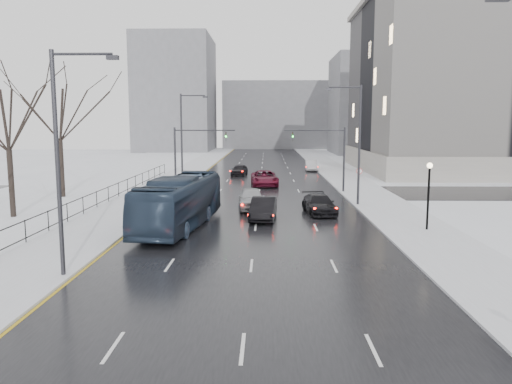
# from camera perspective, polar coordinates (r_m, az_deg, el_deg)

# --- Properties ---
(road) EXTENTS (16.00, 150.00, 0.04)m
(road) POSITION_cam_1_polar(r_m,az_deg,el_deg) (61.89, 0.54, 1.49)
(road) COLOR black
(road) RESTS_ON ground
(cross_road) EXTENTS (130.00, 10.00, 0.04)m
(cross_road) POSITION_cam_1_polar(r_m,az_deg,el_deg) (49.98, 0.37, -0.04)
(cross_road) COLOR black
(cross_road) RESTS_ON ground
(sidewalk_left) EXTENTS (5.00, 150.00, 0.16)m
(sidewalk_left) POSITION_cam_1_polar(r_m,az_deg,el_deg) (62.89, -9.08, 1.55)
(sidewalk_left) COLOR silver
(sidewalk_left) RESTS_ON ground
(sidewalk_right) EXTENTS (5.00, 150.00, 0.16)m
(sidewalk_right) POSITION_cam_1_polar(r_m,az_deg,el_deg) (62.65, 10.19, 1.50)
(sidewalk_right) COLOR silver
(sidewalk_right) RESTS_ON ground
(park_strip) EXTENTS (14.00, 150.00, 0.12)m
(park_strip) POSITION_cam_1_polar(r_m,az_deg,el_deg) (65.26, -17.31, 1.50)
(park_strip) COLOR white
(park_strip) RESTS_ON ground
(tree_park_d) EXTENTS (8.75, 8.75, 12.50)m
(tree_park_d) POSITION_cam_1_polar(r_m,az_deg,el_deg) (40.63, -25.96, -2.71)
(tree_park_d) COLOR black
(tree_park_d) RESTS_ON ground
(tree_park_e) EXTENTS (9.45, 9.45, 13.50)m
(tree_park_e) POSITION_cam_1_polar(r_m,az_deg,el_deg) (49.76, -21.15, -0.63)
(tree_park_e) COLOR black
(tree_park_e) RESTS_ON ground
(iron_fence) EXTENTS (0.06, 70.00, 1.30)m
(iron_fence) POSITION_cam_1_polar(r_m,az_deg,el_deg) (34.88, -22.00, -2.60)
(iron_fence) COLOR black
(iron_fence) RESTS_ON sidewalk_left
(streetlight_r_mid) EXTENTS (2.95, 0.25, 10.00)m
(streetlight_r_mid) POSITION_cam_1_polar(r_m,az_deg,el_deg) (42.18, 11.44, 5.98)
(streetlight_r_mid) COLOR #2D2D33
(streetlight_r_mid) RESTS_ON ground
(streetlight_l_near) EXTENTS (2.95, 0.25, 10.00)m
(streetlight_l_near) POSITION_cam_1_polar(r_m,az_deg,el_deg) (23.30, -21.27, 4.18)
(streetlight_l_near) COLOR #2D2D33
(streetlight_l_near) RESTS_ON ground
(streetlight_l_far) EXTENTS (2.95, 0.25, 10.00)m
(streetlight_l_far) POSITION_cam_1_polar(r_m,az_deg,el_deg) (54.25, -8.27, 6.44)
(streetlight_l_far) COLOR #2D2D33
(streetlight_l_far) RESTS_ON ground
(lamppost_r_mid) EXTENTS (0.36, 0.36, 4.28)m
(lamppost_r_mid) POSITION_cam_1_polar(r_m,az_deg,el_deg) (33.37, 19.14, 0.62)
(lamppost_r_mid) COLOR black
(lamppost_r_mid) RESTS_ON sidewalk_right
(mast_signal_right) EXTENTS (6.10, 0.33, 6.50)m
(mast_signal_right) POSITION_cam_1_polar(r_m,az_deg,el_deg) (50.02, 8.83, 4.58)
(mast_signal_right) COLOR #2D2D33
(mast_signal_right) RESTS_ON ground
(mast_signal_left) EXTENTS (6.10, 0.33, 6.50)m
(mast_signal_left) POSITION_cam_1_polar(r_m,az_deg,el_deg) (50.23, -8.03, 4.61)
(mast_signal_left) COLOR #2D2D33
(mast_signal_left) RESTS_ON ground
(no_uturn_sign) EXTENTS (0.60, 0.06, 2.70)m
(no_uturn_sign) POSITION_cam_1_polar(r_m,az_deg,el_deg) (46.51, 11.72, 2.03)
(no_uturn_sign) COLOR #2D2D33
(no_uturn_sign) RESTS_ON sidewalk_right
(civic_building) EXTENTS (41.00, 31.00, 24.80)m
(civic_building) POSITION_cam_1_polar(r_m,az_deg,el_deg) (81.22, 26.62, 10.10)
(civic_building) COLOR gray
(civic_building) RESTS_ON ground
(bldg_far_right) EXTENTS (24.00, 20.00, 22.00)m
(bldg_far_right) POSITION_cam_1_polar(r_m,az_deg,el_deg) (119.72, 14.59, 9.59)
(bldg_far_right) COLOR slate
(bldg_far_right) RESTS_ON ground
(bldg_far_left) EXTENTS (18.00, 22.00, 28.00)m
(bldg_far_left) POSITION_cam_1_polar(r_m,az_deg,el_deg) (128.72, -9.12, 10.94)
(bldg_far_left) COLOR slate
(bldg_far_left) RESTS_ON ground
(bldg_far_center) EXTENTS (30.00, 18.00, 18.00)m
(bldg_far_center) POSITION_cam_1_polar(r_m,az_deg,el_deg) (141.56, 2.57, 8.72)
(bldg_far_center) COLOR slate
(bldg_far_center) RESTS_ON ground
(bus) EXTENTS (4.30, 12.44, 3.39)m
(bus) POSITION_cam_1_polar(r_m,az_deg,el_deg) (33.29, -8.70, -1.14)
(bus) COLOR #253448
(bus) RESTS_ON road
(sedan_center_near) EXTENTS (2.40, 5.19, 1.72)m
(sedan_center_near) POSITION_cam_1_polar(r_m,az_deg,el_deg) (40.06, -0.55, -0.74)
(sedan_center_near) COLOR #A4A6A9
(sedan_center_near) RESTS_ON road
(sedan_right_near) EXTENTS (2.05, 4.95, 1.59)m
(sedan_right_near) POSITION_cam_1_polar(r_m,az_deg,el_deg) (35.63, 0.84, -1.93)
(sedan_right_near) COLOR black
(sedan_right_near) RESTS_ON road
(sedan_right_cross) EXTENTS (3.23, 6.25, 1.69)m
(sedan_right_cross) POSITION_cam_1_polar(r_m,az_deg,el_deg) (54.99, 0.98, 1.59)
(sedan_right_cross) COLOR #530E23
(sedan_right_cross) RESTS_ON road
(sedan_right_far) EXTENTS (2.63, 5.21, 1.45)m
(sedan_right_far) POSITION_cam_1_polar(r_m,az_deg,el_deg) (38.39, 7.24, -1.39)
(sedan_right_far) COLOR black
(sedan_right_far) RESTS_ON road
(sedan_center_far) EXTENTS (2.32, 4.54, 1.48)m
(sedan_center_far) POSITION_cam_1_polar(r_m,az_deg,el_deg) (65.99, -1.91, 2.55)
(sedan_center_far) COLOR black
(sedan_center_far) RESTS_ON road
(sedan_right_distant) EXTENTS (1.69, 4.63, 1.52)m
(sedan_right_distant) POSITION_cam_1_polar(r_m,az_deg,el_deg) (72.96, 6.31, 3.03)
(sedan_right_distant) COLOR #B9B8BD
(sedan_right_distant) RESTS_ON road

